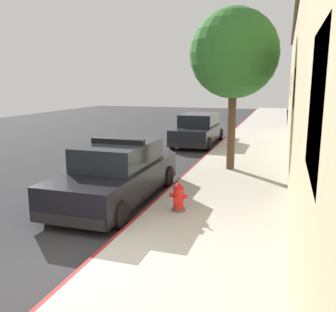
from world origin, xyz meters
TOP-DOWN VIEW (x-y plane):
  - ground_plane at (-4.39, 10.00)m, footprint 33.89×60.00m
  - sidewalk_pavement at (1.61, 10.00)m, footprint 3.22×60.00m
  - curb_painted_edge at (-0.04, 10.00)m, footprint 0.08×60.00m
  - police_cruiser at (-1.15, 3.71)m, footprint 1.94×4.84m
  - parked_car_silver_ahead at (-1.17, 13.32)m, footprint 1.94×4.84m
  - fire_hydrant at (0.74, 3.03)m, footprint 0.44×0.40m
  - street_tree at (1.28, 7.71)m, footprint 2.96×2.96m

SIDE VIEW (x-z plane):
  - ground_plane at x=-4.39m, z-range -0.20..0.00m
  - sidewalk_pavement at x=1.61m, z-range 0.00..0.15m
  - curb_painted_edge at x=-0.04m, z-range 0.00..0.15m
  - fire_hydrant at x=0.74m, z-range 0.12..0.88m
  - parked_car_silver_ahead at x=-1.17m, z-range -0.04..1.52m
  - police_cruiser at x=-1.15m, z-range -0.10..1.58m
  - street_tree at x=1.28m, z-range 1.35..6.76m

